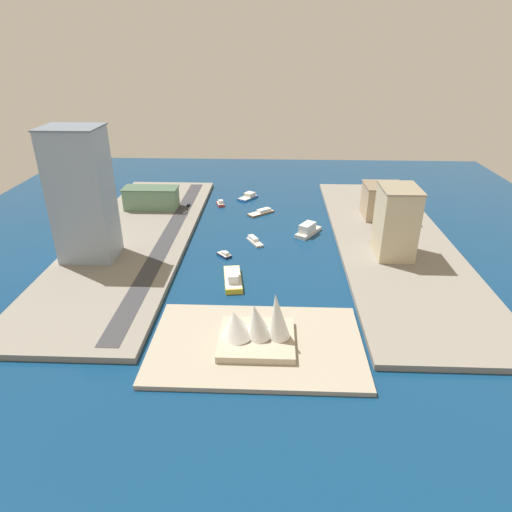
% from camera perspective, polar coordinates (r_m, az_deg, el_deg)
% --- Properties ---
extents(ground_plane, '(440.00, 440.00, 0.00)m').
position_cam_1_polar(ground_plane, '(281.89, 0.81, 1.75)').
color(ground_plane, navy).
extents(quay_west, '(70.00, 240.00, 2.91)m').
position_cam_1_polar(quay_west, '(291.07, 17.09, 1.67)').
color(quay_west, gray).
rests_on(quay_west, ground_plane).
extents(quay_east, '(70.00, 240.00, 2.91)m').
position_cam_1_polar(quay_east, '(294.71, -15.27, 2.21)').
color(quay_east, gray).
rests_on(quay_east, ground_plane).
extents(peninsula_point, '(87.96, 56.00, 2.00)m').
position_cam_1_polar(peninsula_point, '(189.24, 0.08, -11.21)').
color(peninsula_point, '#A89E89').
rests_on(peninsula_point, ground_plane).
extents(road_strip, '(9.99, 228.00, 0.15)m').
position_cam_1_polar(road_strip, '(288.37, -11.18, 2.45)').
color(road_strip, '#38383D').
rests_on(road_strip, quay_east).
extents(yacht_sleek_gray, '(11.74, 16.14, 3.36)m').
position_cam_1_polar(yacht_sleek_gray, '(281.14, -0.22, 1.97)').
color(yacht_sleek_gray, '#999EA3').
rests_on(yacht_sleek_gray, ground_plane).
extents(ferry_yellow_fast, '(12.29, 29.15, 7.20)m').
position_cam_1_polar(ferry_yellow_fast, '(234.85, -2.99, -2.86)').
color(ferry_yellow_fast, yellow).
rests_on(ferry_yellow_fast, ground_plane).
extents(ferry_white_commuter, '(18.93, 23.35, 7.88)m').
position_cam_1_polar(ferry_white_commuter, '(294.77, 6.66, 3.35)').
color(ferry_white_commuter, silver).
rests_on(ferry_white_commuter, ground_plane).
extents(barge_flat_brown, '(20.15, 18.64, 3.15)m').
position_cam_1_polar(barge_flat_brown, '(330.05, 0.74, 5.64)').
color(barge_flat_brown, brown).
rests_on(barge_flat_brown, ground_plane).
extents(catamaran_blue, '(16.29, 18.81, 4.48)m').
position_cam_1_polar(catamaran_blue, '(362.84, -0.99, 7.61)').
color(catamaran_blue, blue).
rests_on(catamaran_blue, ground_plane).
extents(tugboat_red, '(7.38, 11.62, 4.35)m').
position_cam_1_polar(tugboat_red, '(348.44, -4.56, 6.73)').
color(tugboat_red, red).
rests_on(tugboat_red, ground_plane).
extents(patrol_launch_navy, '(9.67, 10.02, 3.22)m').
position_cam_1_polar(patrol_launch_navy, '(263.84, -4.07, 0.19)').
color(patrol_launch_navy, '#1E284C').
rests_on(patrol_launch_navy, ground_plane).
extents(terminal_long_green, '(39.79, 16.84, 15.80)m').
position_cam_1_polar(terminal_long_green, '(339.33, -13.25, 7.26)').
color(terminal_long_green, slate).
rests_on(terminal_long_green, quay_east).
extents(apartment_midrise_tan, '(26.64, 26.35, 23.00)m').
position_cam_1_polar(apartment_midrise_tan, '(325.23, 15.89, 6.82)').
color(apartment_midrise_tan, tan).
rests_on(apartment_midrise_tan, quay_west).
extents(tower_tall_glass, '(30.39, 25.01, 73.04)m').
position_cam_1_polar(tower_tall_glass, '(261.21, -21.38, 7.23)').
color(tower_tall_glass, '#8C9EB2').
rests_on(tower_tall_glass, quay_east).
extents(office_block_beige, '(20.66, 27.27, 40.28)m').
position_cam_1_polar(office_block_beige, '(263.68, 17.47, 4.20)').
color(office_block_beige, '#C6B793').
rests_on(office_block_beige, quay_west).
extents(suv_black, '(2.11, 4.90, 1.50)m').
position_cam_1_polar(suv_black, '(341.32, -8.64, 6.51)').
color(suv_black, black).
rests_on(suv_black, road_strip).
extents(van_white, '(2.02, 4.43, 1.52)m').
position_cam_1_polar(van_white, '(326.42, -9.10, 5.58)').
color(van_white, black).
rests_on(van_white, road_strip).
extents(traffic_light_waterfront, '(0.36, 0.36, 6.50)m').
position_cam_1_polar(traffic_light_waterfront, '(317.24, -8.76, 5.66)').
color(traffic_light_waterfront, black).
rests_on(traffic_light_waterfront, quay_east).
extents(opera_landmark, '(31.84, 28.68, 23.72)m').
position_cam_1_polar(opera_landmark, '(184.18, -0.11, -9.05)').
color(opera_landmark, '#BCAD93').
rests_on(opera_landmark, peninsula_point).
extents(park_tree_cluster, '(7.01, 11.89, 7.74)m').
position_cam_1_polar(park_tree_cluster, '(333.93, 16.62, 6.06)').
color(park_tree_cluster, brown).
rests_on(park_tree_cluster, quay_west).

